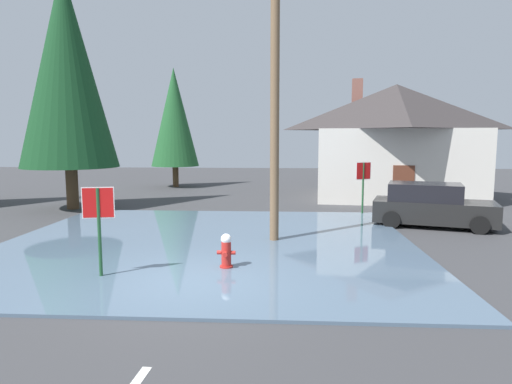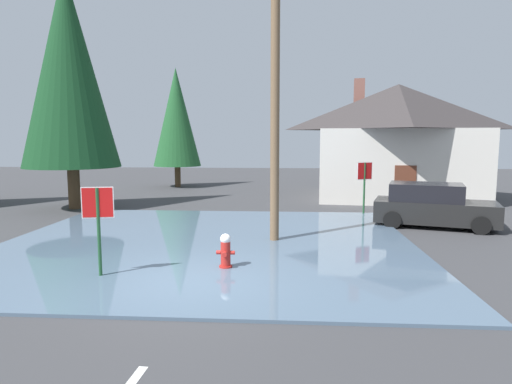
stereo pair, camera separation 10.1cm
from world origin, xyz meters
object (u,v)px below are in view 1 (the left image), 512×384
utility_pole (275,94)px  house (395,139)px  stop_sign_far (363,177)px  stop_sign_near (99,214)px  parked_car (431,206)px  fire_hydrant (226,252)px  pine_tree_mid_left (66,69)px  pine_tree_short_left (174,117)px

utility_pole → house: 13.01m
stop_sign_far → house: 6.74m
stop_sign_near → stop_sign_far: 12.01m
house → parked_car: 8.68m
fire_hydrant → parked_car: bearing=40.8°
pine_tree_mid_left → pine_tree_short_left: pine_tree_mid_left is taller
stop_sign_far → utility_pole: bearing=-125.2°
stop_sign_far → pine_tree_mid_left: 14.13m
pine_tree_short_left → utility_pole: bearing=-66.1°
house → pine_tree_short_left: bearing=161.0°
stop_sign_far → pine_tree_mid_left: (-13.27, 0.90, 4.77)m
pine_tree_mid_left → stop_sign_far: bearing=-3.9°
utility_pole → pine_tree_mid_left: size_ratio=0.82×
stop_sign_near → utility_pole: 6.40m
parked_car → pine_tree_short_left: bearing=134.8°
fire_hydrant → pine_tree_short_left: pine_tree_short_left is taller
pine_tree_mid_left → house: bearing=17.4°
parked_car → pine_tree_short_left: 18.63m
stop_sign_far → house: size_ratio=0.24×
pine_tree_mid_left → parked_car: bearing=-12.0°
utility_pole → stop_sign_far: utility_pole is taller
pine_tree_mid_left → pine_tree_short_left: 10.15m
fire_hydrant → pine_tree_short_left: size_ratio=0.12×
fire_hydrant → pine_tree_short_left: 20.27m
pine_tree_short_left → pine_tree_mid_left: bearing=-104.7°
house → pine_tree_mid_left: bearing=-162.6°
fire_hydrant → stop_sign_far: (4.86, 8.35, 1.17)m
utility_pole → pine_tree_mid_left: (-9.55, 6.16, 1.78)m
stop_sign_near → parked_car: size_ratio=0.47×
pine_tree_short_left → parked_car: bearing=-45.2°
house → pine_tree_mid_left: 17.09m
stop_sign_near → fire_hydrant: stop_sign_near is taller
parked_car → pine_tree_mid_left: (-15.37, 3.26, 5.63)m
fire_hydrant → stop_sign_far: bearing=59.8°
utility_pole → house: utility_pole is taller
stop_sign_near → fire_hydrant: size_ratio=2.35×
stop_sign_far → stop_sign_near: bearing=-129.9°
house → parked_car: (-0.65, -8.30, -2.46)m
utility_pole → house: (6.47, 11.20, -1.38)m
house → pine_tree_short_left: pine_tree_short_left is taller
house → stop_sign_far: bearing=-114.9°
stop_sign_far → pine_tree_short_left: bearing=135.4°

